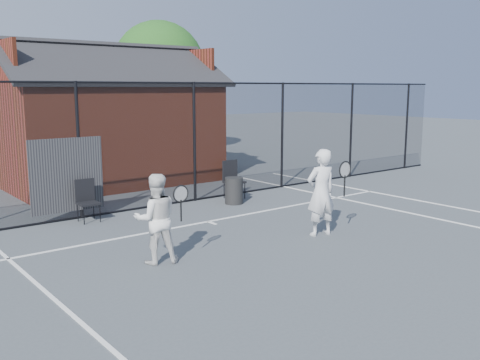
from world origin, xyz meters
TOP-DOWN VIEW (x-y plane):
  - ground at (0.00, 0.00)m, footprint 80.00×80.00m
  - court_lines at (0.00, -1.32)m, footprint 11.02×18.00m
  - fence at (-0.30, 5.00)m, footprint 22.04×3.00m
  - clubhouse at (0.50, 9.00)m, footprint 6.50×4.36m
  - tree_right at (5.50, 14.50)m, footprint 3.97×3.97m
  - player_front at (1.13, 0.77)m, footprint 0.80×0.62m
  - player_back at (-2.22, 1.29)m, footprint 0.88×0.78m
  - chair_left at (-2.01, 4.60)m, footprint 0.44×0.46m
  - chair_right at (1.96, 4.60)m, footprint 0.47×0.48m
  - waste_bin at (1.56, 4.10)m, footprint 0.48×0.48m

SIDE VIEW (x-z plane):
  - ground at x=0.00m, z-range 0.00..0.00m
  - court_lines at x=0.00m, z-range 0.00..0.01m
  - waste_bin at x=1.56m, z-range 0.00..0.66m
  - chair_left at x=-2.01m, z-range 0.00..0.89m
  - chair_right at x=1.96m, z-range 0.00..0.96m
  - player_back at x=-2.22m, z-range 0.00..1.49m
  - player_front at x=1.13m, z-range 0.00..1.71m
  - fence at x=-0.30m, z-range -0.05..2.95m
  - clubhouse at x=0.50m, z-range -0.49..3.70m
  - tree_right at x=5.50m, z-range 0.86..6.56m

